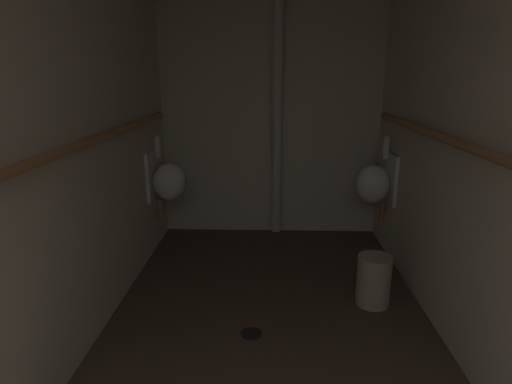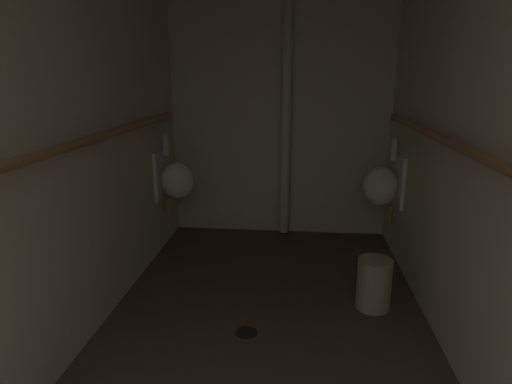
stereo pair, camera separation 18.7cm
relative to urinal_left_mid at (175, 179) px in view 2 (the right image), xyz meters
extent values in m
cube|color=#47382D|center=(0.92, -1.54, -0.70)|extent=(2.26, 4.26, 0.08)
cube|color=beige|center=(-0.18, -1.54, 0.55)|extent=(0.06, 4.26, 2.42)
cube|color=beige|center=(2.02, -1.54, 0.55)|extent=(0.06, 4.26, 2.42)
cube|color=beige|center=(0.92, 0.56, 0.55)|extent=(2.26, 0.06, 2.42)
ellipsoid|color=silver|center=(0.02, 0.00, -0.01)|extent=(0.30, 0.26, 0.34)
cube|color=silver|center=(-0.13, 0.00, 0.04)|extent=(0.03, 0.30, 0.44)
cylinder|color=silver|center=(-0.07, 0.00, 0.30)|extent=(0.06, 0.06, 0.16)
sphere|color=silver|center=(-0.07, 0.00, 0.38)|extent=(0.06, 0.06, 0.06)
cylinder|color=#9E7042|center=(-0.08, 0.00, -0.26)|extent=(0.04, 0.04, 0.16)
ellipsoid|color=silver|center=(1.82, -0.03, -0.01)|extent=(0.30, 0.26, 0.34)
cube|color=silver|center=(1.98, -0.03, 0.04)|extent=(0.03, 0.30, 0.44)
cylinder|color=silver|center=(1.91, -0.03, 0.30)|extent=(0.06, 0.06, 0.16)
sphere|color=silver|center=(1.91, -0.03, 0.38)|extent=(0.06, 0.06, 0.06)
cylinder|color=#9E7042|center=(1.92, -0.03, -0.26)|extent=(0.04, 0.04, 0.16)
cylinder|color=#9E7042|center=(-0.09, -1.55, 0.56)|extent=(0.05, 3.50, 0.05)
sphere|color=#9E7042|center=(-0.09, 0.20, 0.56)|extent=(0.06, 0.06, 0.06)
cylinder|color=#9E7042|center=(1.93, -1.52, 0.56)|extent=(0.05, 3.39, 0.05)
sphere|color=#9E7042|center=(1.93, 0.17, 0.56)|extent=(0.06, 0.06, 0.06)
cylinder|color=beige|center=(0.98, 0.45, 0.55)|extent=(0.09, 0.09, 2.37)
cylinder|color=black|center=(0.81, -1.31, -0.66)|extent=(0.14, 0.14, 0.01)
cylinder|color=#9E937A|center=(1.65, -0.92, -0.48)|extent=(0.24, 0.24, 0.36)
camera|label=1|loc=(0.91, -3.64, 0.92)|focal=29.71mm
camera|label=2|loc=(1.10, -3.64, 0.92)|focal=29.71mm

